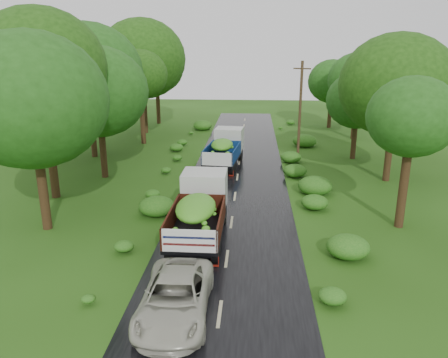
# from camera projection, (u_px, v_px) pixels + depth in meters

# --- Properties ---
(ground) EXTENTS (120.00, 120.00, 0.00)m
(ground) POSITION_uv_depth(u_px,v_px,m) (220.00, 314.00, 14.80)
(ground) COLOR #1F420E
(ground) RESTS_ON ground
(road) EXTENTS (6.50, 80.00, 0.02)m
(road) POSITION_uv_depth(u_px,v_px,m) (228.00, 248.00, 19.56)
(road) COLOR black
(road) RESTS_ON ground
(road_lines) EXTENTS (0.12, 69.60, 0.00)m
(road_lines) POSITION_uv_depth(u_px,v_px,m) (229.00, 238.00, 20.51)
(road_lines) COLOR #BFB78C
(road_lines) RESTS_ON road
(truck_near) EXTENTS (2.31, 6.37, 2.67)m
(truck_near) POSITION_uv_depth(u_px,v_px,m) (200.00, 207.00, 20.29)
(truck_near) COLOR black
(truck_near) RESTS_ON ground
(truck_far) EXTENTS (2.78, 6.24, 2.54)m
(truck_far) POSITION_uv_depth(u_px,v_px,m) (225.00, 147.00, 32.47)
(truck_far) COLOR black
(truck_far) RESTS_ON ground
(car) EXTENTS (2.32, 4.91, 1.36)m
(car) POSITION_uv_depth(u_px,v_px,m) (175.00, 297.00, 14.51)
(car) COLOR #BBBBA6
(car) RESTS_ON road
(utility_pole) EXTENTS (1.26, 0.62, 7.61)m
(utility_pole) POSITION_uv_depth(u_px,v_px,m) (300.00, 111.00, 33.29)
(utility_pole) COLOR #382616
(utility_pole) RESTS_ON ground
(trees_left) EXTENTS (6.69, 33.84, 9.30)m
(trees_left) POSITION_uv_depth(u_px,v_px,m) (109.00, 74.00, 33.62)
(trees_left) COLOR black
(trees_left) RESTS_ON ground
(trees_right) EXTENTS (5.41, 30.46, 8.00)m
(trees_right) POSITION_uv_depth(u_px,v_px,m) (365.00, 89.00, 33.74)
(trees_right) COLOR black
(trees_right) RESTS_ON ground
(shrubs) EXTENTS (11.90, 44.00, 0.70)m
(shrubs) POSITION_uv_depth(u_px,v_px,m) (236.00, 181.00, 28.04)
(shrubs) COLOR #195B15
(shrubs) RESTS_ON ground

